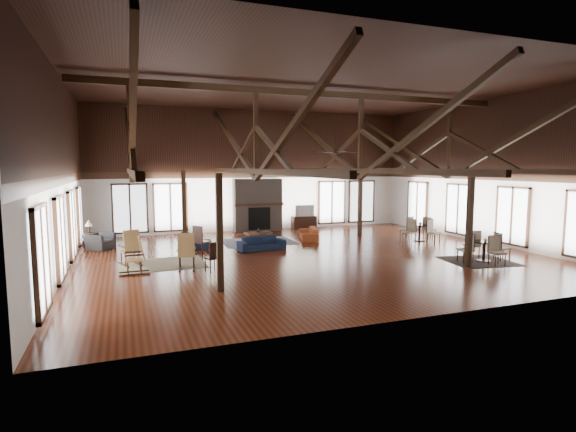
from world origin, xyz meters
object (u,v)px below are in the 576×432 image
object	(u,v)px
sofa_orange	(309,234)
cafe_table_far	(420,230)
sofa_navy_front	(262,243)
armchair	(100,242)
cafe_table_near	(484,248)
tv_console	(304,222)
coffee_table	(258,234)
sofa_navy_left	(195,240)

from	to	relation	value
sofa_orange	cafe_table_far	size ratio (longest dim) A/B	0.95
sofa_orange	sofa_navy_front	bearing A→B (deg)	-41.19
sofa_orange	cafe_table_far	bearing A→B (deg)	82.74
armchair	cafe_table_far	distance (m)	13.19
sofa_orange	cafe_table_near	world-z (taller)	cafe_table_near
cafe_table_far	tv_console	world-z (taller)	cafe_table_far
cafe_table_near	cafe_table_far	distance (m)	4.35
armchair	tv_console	xyz separation A→B (m)	(9.73, 2.82, 0.00)
coffee_table	cafe_table_near	bearing A→B (deg)	-55.50
armchair	tv_console	bearing A→B (deg)	-40.83
cafe_table_near	tv_console	bearing A→B (deg)	105.11
sofa_orange	armchair	bearing A→B (deg)	-77.16
sofa_orange	coffee_table	xyz separation A→B (m)	(-2.28, 0.10, 0.10)
sofa_orange	coffee_table	world-z (taller)	sofa_orange
sofa_orange	cafe_table_near	size ratio (longest dim) A/B	0.97
sofa_navy_left	cafe_table_far	distance (m)	9.56
coffee_table	armchair	distance (m)	6.28
sofa_orange	tv_console	xyz separation A→B (m)	(1.18, 3.44, 0.05)
sofa_orange	coffee_table	distance (m)	2.29
tv_console	armchair	bearing A→B (deg)	-163.84
sofa_navy_left	armchair	bearing A→B (deg)	72.64
armchair	cafe_table_near	bearing A→B (deg)	-86.18
sofa_navy_front	cafe_table_near	xyz separation A→B (m)	(6.48, -4.62, 0.22)
sofa_navy_front	sofa_navy_left	world-z (taller)	sofa_navy_left
sofa_navy_left	cafe_table_far	xyz separation A→B (m)	(9.33, -2.06, 0.22)
coffee_table	cafe_table_near	world-z (taller)	cafe_table_near
cafe_table_near	cafe_table_far	xyz separation A→B (m)	(0.58, 4.31, 0.01)
sofa_orange	cafe_table_near	distance (m)	7.35
cafe_table_near	armchair	bearing A→B (deg)	150.82
sofa_navy_front	sofa_orange	xyz separation A→B (m)	(2.67, 1.66, 0.00)
coffee_table	tv_console	xyz separation A→B (m)	(3.47, 3.34, -0.05)
coffee_table	cafe_table_far	size ratio (longest dim) A/B	0.62
coffee_table	tv_console	size ratio (longest dim) A/B	0.93
tv_console	sofa_navy_left	bearing A→B (deg)	-151.38
sofa_navy_left	armchair	size ratio (longest dim) A/B	1.90
coffee_table	sofa_navy_left	bearing A→B (deg)	171.04
sofa_orange	armchair	size ratio (longest dim) A/B	1.88
sofa_orange	cafe_table_near	xyz separation A→B (m)	(3.81, -6.28, 0.21)
coffee_table	armchair	xyz separation A→B (m)	(-6.26, 0.52, -0.06)
cafe_table_near	cafe_table_far	world-z (taller)	cafe_table_far
armchair	coffee_table	bearing A→B (deg)	-61.70
sofa_navy_front	cafe_table_near	bearing A→B (deg)	-40.68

